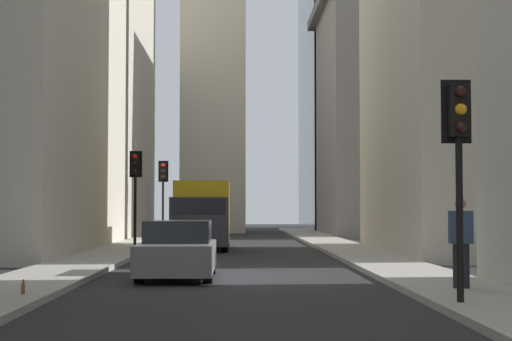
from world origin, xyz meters
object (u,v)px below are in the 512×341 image
(discarded_bottle, at_px, (23,288))
(delivery_truck, at_px, (202,214))
(pedestrian, at_px, (461,239))
(hatchback_grey, at_px, (178,251))
(traffic_light_far_junction, at_px, (163,181))
(traffic_light_foreground, at_px, (459,137))
(traffic_light_midblock, at_px, (135,176))

(discarded_bottle, bearing_deg, delivery_truck, -7.29)
(pedestrian, bearing_deg, hatchback_grey, 54.89)
(traffic_light_far_junction, height_order, discarded_bottle, traffic_light_far_junction)
(hatchback_grey, distance_m, traffic_light_foreground, 8.68)
(delivery_truck, height_order, hatchback_grey, delivery_truck)
(traffic_light_foreground, distance_m, traffic_light_far_junction, 30.31)
(traffic_light_foreground, distance_m, discarded_bottle, 8.30)
(delivery_truck, height_order, traffic_light_far_junction, traffic_light_far_junction)
(pedestrian, bearing_deg, delivery_truck, 17.64)
(traffic_light_far_junction, relative_size, discarded_bottle, 15.01)
(delivery_truck, bearing_deg, traffic_light_far_junction, 15.82)
(traffic_light_midblock, bearing_deg, traffic_light_far_junction, -2.54)
(delivery_truck, height_order, pedestrian, delivery_truck)
(traffic_light_foreground, height_order, pedestrian, traffic_light_foreground)
(pedestrian, bearing_deg, traffic_light_foreground, 164.50)
(traffic_light_midblock, relative_size, discarded_bottle, 14.70)
(delivery_truck, relative_size, traffic_light_far_junction, 1.59)
(traffic_light_midblock, distance_m, discarded_bottle, 19.35)
(delivery_truck, xyz_separation_m, traffic_light_far_junction, (8.40, 2.38, 1.66))
(hatchback_grey, height_order, pedestrian, pedestrian)
(traffic_light_far_junction, bearing_deg, discarded_bottle, 179.77)
(hatchback_grey, height_order, traffic_light_far_junction, traffic_light_far_junction)
(traffic_light_midblock, bearing_deg, pedestrian, -154.58)
(delivery_truck, height_order, traffic_light_midblock, traffic_light_midblock)
(delivery_truck, relative_size, pedestrian, 3.61)
(discarded_bottle, bearing_deg, pedestrian, -83.70)
(delivery_truck, distance_m, traffic_light_foreground, 21.64)
(hatchback_grey, distance_m, traffic_light_far_junction, 23.04)
(hatchback_grey, height_order, traffic_light_midblock, traffic_light_midblock)
(traffic_light_foreground, bearing_deg, traffic_light_midblock, 21.17)
(pedestrian, relative_size, discarded_bottle, 6.62)
(discarded_bottle, bearing_deg, hatchback_grey, -26.16)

